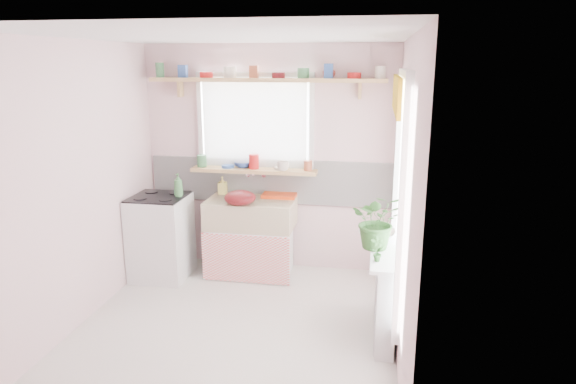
# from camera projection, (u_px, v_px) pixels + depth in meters

# --- Properties ---
(room) EXTENTS (3.20, 3.20, 3.20)m
(room) POSITION_uv_depth(u_px,v_px,m) (321.00, 163.00, 4.88)
(room) COLOR silver
(room) RESTS_ON ground
(sink_unit) EXTENTS (0.95, 0.65, 1.11)m
(sink_unit) POSITION_uv_depth(u_px,v_px,m) (251.00, 237.00, 5.66)
(sink_unit) COLOR white
(sink_unit) RESTS_ON ground
(cooker) EXTENTS (0.58, 0.58, 0.93)m
(cooker) POSITION_uv_depth(u_px,v_px,m) (161.00, 236.00, 5.58)
(cooker) COLOR white
(cooker) RESTS_ON ground
(radiator_ledge) EXTENTS (0.22, 0.95, 0.78)m
(radiator_ledge) POSITION_uv_depth(u_px,v_px,m) (385.00, 292.00, 4.39)
(radiator_ledge) COLOR white
(radiator_ledge) RESTS_ON ground
(windowsill) EXTENTS (1.40, 0.22, 0.04)m
(windowsill) POSITION_uv_depth(u_px,v_px,m) (254.00, 170.00, 5.67)
(windowsill) COLOR tan
(windowsill) RESTS_ON room
(pine_shelf) EXTENTS (2.52, 0.24, 0.04)m
(pine_shelf) POSITION_uv_depth(u_px,v_px,m) (266.00, 80.00, 5.39)
(pine_shelf) COLOR tan
(pine_shelf) RESTS_ON room
(shelf_crockery) EXTENTS (2.47, 0.11, 0.12)m
(shelf_crockery) POSITION_uv_depth(u_px,v_px,m) (264.00, 73.00, 5.37)
(shelf_crockery) COLOR #3F7F4C
(shelf_crockery) RESTS_ON pine_shelf
(sill_crockery) EXTENTS (1.35, 0.11, 0.12)m
(sill_crockery) POSITION_uv_depth(u_px,v_px,m) (254.00, 164.00, 5.65)
(sill_crockery) COLOR #3F7F4C
(sill_crockery) RESTS_ON windowsill
(dish_tray) EXTENTS (0.37, 0.28, 0.04)m
(dish_tray) POSITION_uv_depth(u_px,v_px,m) (280.00, 195.00, 5.71)
(dish_tray) COLOR #FB4A16
(dish_tray) RESTS_ON sink_unit
(colander) EXTENTS (0.37, 0.37, 0.15)m
(colander) POSITION_uv_depth(u_px,v_px,m) (240.00, 198.00, 5.37)
(colander) COLOR #5B0F13
(colander) RESTS_ON sink_unit
(jade_plant) EXTENTS (0.47, 0.41, 0.49)m
(jade_plant) POSITION_uv_depth(u_px,v_px,m) (378.00, 221.00, 4.29)
(jade_plant) COLOR #2D5B24
(jade_plant) RESTS_ON radiator_ledge
(fruit_bowl) EXTENTS (0.35, 0.35, 0.08)m
(fruit_bowl) POSITION_uv_depth(u_px,v_px,m) (377.00, 235.00, 4.56)
(fruit_bowl) COLOR silver
(fruit_bowl) RESTS_ON radiator_ledge
(herb_pot) EXTENTS (0.13, 0.11, 0.20)m
(herb_pot) POSITION_uv_depth(u_px,v_px,m) (377.00, 249.00, 4.03)
(herb_pot) COLOR #2E6227
(herb_pot) RESTS_ON radiator_ledge
(soap_bottle_sink) EXTENTS (0.10, 0.10, 0.20)m
(soap_bottle_sink) POSITION_uv_depth(u_px,v_px,m) (222.00, 185.00, 5.79)
(soap_bottle_sink) COLOR #D5C95E
(soap_bottle_sink) RESTS_ON sink_unit
(sill_cup) EXTENTS (0.16, 0.16, 0.10)m
(sill_cup) POSITION_uv_depth(u_px,v_px,m) (283.00, 166.00, 5.54)
(sill_cup) COLOR beige
(sill_cup) RESTS_ON windowsill
(sill_bowl) EXTENTS (0.26, 0.26, 0.06)m
(sill_bowl) POSITION_uv_depth(u_px,v_px,m) (243.00, 164.00, 5.73)
(sill_bowl) COLOR #3252A3
(sill_bowl) RESTS_ON windowsill
(shelf_vase) EXTENTS (0.14, 0.14, 0.14)m
(shelf_vase) POSITION_uv_depth(u_px,v_px,m) (329.00, 71.00, 5.32)
(shelf_vase) COLOR #A23E32
(shelf_vase) RESTS_ON pine_shelf
(cooker_bottle) EXTENTS (0.10, 0.10, 0.25)m
(cooker_bottle) POSITION_uv_depth(u_px,v_px,m) (178.00, 185.00, 5.43)
(cooker_bottle) COLOR #44894A
(cooker_bottle) RESTS_ON cooker
(fruit) EXTENTS (0.20, 0.14, 0.10)m
(fruit) POSITION_uv_depth(u_px,v_px,m) (378.00, 228.00, 4.55)
(fruit) COLOR #DE5C12
(fruit) RESTS_ON fruit_bowl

